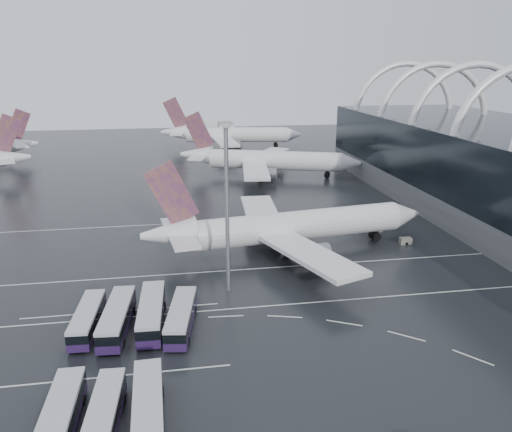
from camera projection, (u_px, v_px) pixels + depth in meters
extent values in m
plane|color=black|center=(283.00, 299.00, 76.18)|extent=(420.00, 420.00, 0.00)
torus|color=white|center=(470.00, 131.00, 124.27)|extent=(33.80, 1.80, 33.80)
torus|color=white|center=(432.00, 122.00, 142.16)|extent=(33.80, 1.80, 33.80)
torus|color=white|center=(403.00, 116.00, 160.05)|extent=(33.80, 1.80, 33.80)
cube|color=silver|center=(286.00, 305.00, 74.30)|extent=(120.00, 0.25, 0.01)
cube|color=silver|center=(268.00, 268.00, 87.48)|extent=(120.00, 0.25, 0.01)
cube|color=silver|center=(245.00, 220.00, 113.85)|extent=(120.00, 0.25, 0.01)
cube|color=silver|center=(109.00, 377.00, 57.32)|extent=(28.00, 0.25, 0.01)
cube|color=silver|center=(122.00, 311.00, 72.38)|extent=(28.00, 0.25, 0.01)
cylinder|color=white|center=(300.00, 225.00, 94.55)|extent=(40.69, 11.39, 5.60)
cone|color=white|center=(405.00, 214.00, 101.30)|extent=(6.54, 6.38, 5.60)
cone|color=white|center=(168.00, 234.00, 86.94)|extent=(10.36, 6.94, 5.60)
cube|color=#4C1A6D|center=(172.00, 194.00, 85.10)|extent=(9.28, 1.92, 11.86)
cube|color=white|center=(179.00, 233.00, 87.50)|extent=(6.82, 17.82, 0.48)
cube|color=white|center=(307.00, 253.00, 82.62)|extent=(14.72, 24.97, 0.77)
cube|color=white|center=(261.00, 212.00, 104.55)|extent=(8.28, 24.51, 0.77)
cylinder|color=gray|center=(314.00, 253.00, 87.06)|extent=(5.73, 4.02, 3.28)
cylinder|color=gray|center=(279.00, 224.00, 102.84)|extent=(5.73, 4.02, 3.28)
cube|color=black|center=(281.00, 247.00, 94.56)|extent=(12.35, 7.79, 2.12)
cylinder|color=white|center=(275.00, 160.00, 155.46)|extent=(40.35, 18.81, 5.85)
cone|color=white|center=(351.00, 163.00, 151.77)|extent=(7.63, 7.51, 5.85)
cone|color=white|center=(196.00, 155.00, 159.16)|extent=(11.44, 8.82, 5.85)
cube|color=#4C1A6D|center=(198.00, 131.00, 156.79)|extent=(9.38, 3.74, 12.40)
cube|color=white|center=(202.00, 155.00, 158.84)|extent=(10.22, 18.64, 0.50)
cube|color=white|center=(255.00, 170.00, 144.40)|extent=(10.10, 25.89, 0.81)
cube|color=white|center=(268.00, 155.00, 168.15)|extent=(19.06, 25.24, 0.81)
cylinder|color=gray|center=(268.00, 174.00, 147.78)|extent=(6.36, 5.05, 3.43)
cylinder|color=gray|center=(275.00, 162.00, 164.88)|extent=(6.36, 5.05, 3.43)
cube|color=black|center=(262.00, 172.00, 157.29)|extent=(13.55, 10.05, 2.22)
cylinder|color=white|center=(236.00, 135.00, 207.48)|extent=(41.79, 12.49, 6.17)
cone|color=white|center=(294.00, 135.00, 207.74)|extent=(7.26, 7.08, 6.17)
cone|color=white|center=(174.00, 132.00, 206.89)|extent=(11.46, 7.74, 6.17)
cube|color=#4C1A6D|center=(176.00, 113.00, 204.56)|extent=(10.22, 2.21, 13.07)
cube|color=white|center=(179.00, 132.00, 206.91)|extent=(7.69, 19.65, 0.53)
cube|color=white|center=(225.00, 141.00, 194.94)|extent=(8.87, 26.94, 0.85)
cube|color=white|center=(228.00, 132.00, 220.31)|extent=(16.43, 27.48, 0.85)
cylinder|color=gray|center=(233.00, 144.00, 199.09)|extent=(6.34, 4.48, 3.61)
cylinder|color=gray|center=(235.00, 137.00, 217.36)|extent=(6.34, 4.48, 3.61)
cube|color=black|center=(226.00, 145.00, 208.70)|extent=(13.66, 8.70, 2.34)
cone|color=white|center=(13.00, 158.00, 153.79)|extent=(11.38, 8.62, 5.85)
cube|color=#4C1A6D|center=(6.00, 134.00, 151.13)|extent=(9.44, 3.50, 12.40)
cube|color=white|center=(6.00, 158.00, 152.91)|extent=(9.80, 18.67, 0.50)
cone|color=white|center=(24.00, 144.00, 181.21)|extent=(11.01, 9.18, 5.54)
cube|color=#4C1A6D|center=(18.00, 125.00, 178.58)|extent=(8.50, 4.57, 11.73)
cube|color=white|center=(18.00, 145.00, 180.14)|extent=(11.43, 17.31, 0.48)
cube|color=#21143F|center=(88.00, 324.00, 67.12)|extent=(3.42, 12.47, 1.04)
cube|color=black|center=(87.00, 316.00, 66.78)|extent=(3.47, 12.23, 1.23)
cube|color=#BBBBC0|center=(87.00, 311.00, 66.54)|extent=(3.42, 12.47, 0.43)
cylinder|color=black|center=(93.00, 342.00, 63.63)|extent=(0.38, 0.97, 0.95)
cylinder|color=black|center=(71.00, 343.00, 63.35)|extent=(0.38, 0.97, 0.95)
cylinder|color=black|center=(104.00, 312.00, 71.12)|extent=(0.38, 0.97, 0.95)
cylinder|color=black|center=(85.00, 313.00, 70.84)|extent=(0.38, 0.97, 0.95)
cube|color=#21143F|center=(118.00, 323.00, 67.12)|extent=(4.11, 13.68, 1.14)
cube|color=black|center=(117.00, 315.00, 66.75)|extent=(4.15, 13.42, 1.35)
cube|color=#BBBBC0|center=(116.00, 309.00, 66.48)|extent=(4.11, 13.68, 0.47)
cylinder|color=black|center=(123.00, 343.00, 63.25)|extent=(0.45, 1.06, 1.04)
cylinder|color=black|center=(100.00, 344.00, 63.02)|extent=(0.45, 1.06, 1.04)
cylinder|color=black|center=(133.00, 310.00, 71.46)|extent=(0.45, 1.06, 1.04)
cylinder|color=black|center=(113.00, 311.00, 71.23)|extent=(0.45, 1.06, 1.04)
cube|color=#21143F|center=(152.00, 318.00, 68.40)|extent=(3.53, 13.93, 1.17)
cube|color=black|center=(151.00, 310.00, 68.02)|extent=(3.58, 13.65, 1.38)
cube|color=#BBBBC0|center=(151.00, 304.00, 67.75)|extent=(3.53, 13.93, 0.48)
cylinder|color=black|center=(161.00, 337.00, 64.53)|extent=(0.41, 1.08, 1.06)
cylinder|color=black|center=(138.00, 339.00, 64.15)|extent=(0.41, 1.08, 1.06)
cylinder|color=black|center=(164.00, 305.00, 72.91)|extent=(0.41, 1.08, 1.06)
cylinder|color=black|center=(144.00, 307.00, 72.53)|extent=(0.41, 1.08, 1.06)
cube|color=#21143F|center=(181.00, 322.00, 67.51)|extent=(4.83, 13.21, 1.09)
cube|color=black|center=(181.00, 314.00, 67.16)|extent=(4.85, 12.97, 1.29)
cube|color=#BBBBC0|center=(181.00, 308.00, 66.90)|extent=(4.83, 13.21, 0.45)
cylinder|color=black|center=(188.00, 341.00, 63.70)|extent=(0.50, 1.04, 0.99)
cylinder|color=black|center=(167.00, 341.00, 63.66)|extent=(0.50, 1.04, 0.99)
cylinder|color=black|center=(195.00, 310.00, 71.59)|extent=(0.50, 1.04, 0.99)
cylinder|color=black|center=(176.00, 310.00, 71.56)|extent=(0.50, 1.04, 0.99)
cube|color=#21143F|center=(61.00, 425.00, 48.48)|extent=(3.00, 12.69, 1.07)
cube|color=black|center=(60.00, 415.00, 48.14)|extent=(3.05, 12.43, 1.26)
cube|color=#BBBBC0|center=(59.00, 407.00, 47.88)|extent=(3.00, 12.69, 0.44)
cylinder|color=black|center=(83.00, 400.00, 52.61)|extent=(0.35, 0.98, 0.97)
cylinder|color=black|center=(57.00, 403.00, 52.22)|extent=(0.35, 0.98, 0.97)
cube|color=#21143F|center=(105.00, 423.00, 48.84)|extent=(3.33, 12.12, 1.01)
cube|color=black|center=(104.00, 413.00, 48.51)|extent=(3.37, 11.88, 1.20)
cube|color=#BBBBC0|center=(103.00, 406.00, 48.27)|extent=(3.33, 12.12, 0.42)
cylinder|color=black|center=(124.00, 400.00, 52.73)|extent=(0.37, 0.94, 0.92)
cylinder|color=black|center=(99.00, 401.00, 52.45)|extent=(0.37, 0.94, 0.92)
cube|color=#21143F|center=(149.00, 416.00, 49.69)|extent=(3.32, 13.08, 1.10)
cube|color=black|center=(148.00, 406.00, 49.33)|extent=(3.37, 12.82, 1.30)
cube|color=#BBBBC0|center=(147.00, 398.00, 49.07)|extent=(3.32, 13.08, 0.45)
cylinder|color=black|center=(162.00, 392.00, 53.96)|extent=(0.38, 1.01, 1.00)
cylinder|color=black|center=(136.00, 395.00, 53.43)|extent=(0.38, 1.01, 1.00)
cylinder|color=gray|center=(227.00, 213.00, 75.16)|extent=(0.64, 0.64, 25.74)
cube|color=gray|center=(226.00, 125.00, 71.26)|extent=(2.02, 2.02, 0.74)
cube|color=white|center=(226.00, 127.00, 71.34)|extent=(1.84, 1.84, 0.37)
cube|color=slate|center=(376.00, 228.00, 106.15)|extent=(2.38, 1.41, 1.30)
cube|color=#BE7B19|center=(324.00, 256.00, 90.98)|extent=(2.35, 1.39, 1.28)
cube|color=slate|center=(405.00, 241.00, 98.81)|extent=(2.33, 1.38, 1.27)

